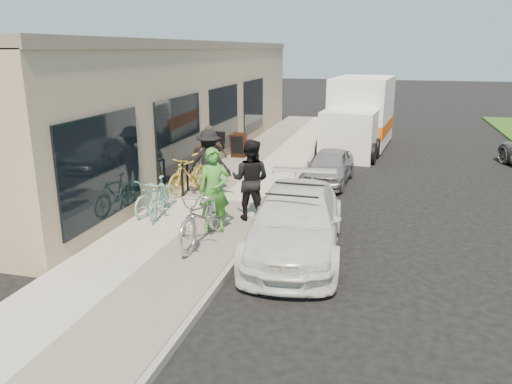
# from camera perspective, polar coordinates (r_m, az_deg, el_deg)

# --- Properties ---
(ground) EXTENTS (120.00, 120.00, 0.00)m
(ground) POSITION_cam_1_polar(r_m,az_deg,el_deg) (10.03, 0.95, -7.36)
(ground) COLOR black
(ground) RESTS_ON ground
(sidewalk) EXTENTS (3.00, 34.00, 0.15)m
(sidewalk) POSITION_cam_1_polar(r_m,az_deg,el_deg) (13.25, -4.30, -1.14)
(sidewalk) COLOR #B2ADA0
(sidewalk) RESTS_ON ground
(curb) EXTENTS (0.12, 34.00, 0.13)m
(curb) POSITION_cam_1_polar(r_m,az_deg,el_deg) (12.84, 2.25, -1.72)
(curb) COLOR gray
(curb) RESTS_ON ground
(storefront) EXTENTS (3.60, 20.00, 4.22)m
(storefront) POSITION_cam_1_polar(r_m,az_deg,el_deg) (18.58, -8.92, 10.15)
(storefront) COLOR tan
(storefront) RESTS_ON ground
(bike_rack) EXTENTS (0.14, 0.63, 0.89)m
(bike_rack) POSITION_cam_1_polar(r_m,az_deg,el_deg) (13.71, -8.15, 1.98)
(bike_rack) COLOR black
(bike_rack) RESTS_ON sidewalk
(sandwich_board) EXTENTS (0.55, 0.56, 0.87)m
(sandwich_board) POSITION_cam_1_polar(r_m,az_deg,el_deg) (18.20, -2.05, 5.35)
(sandwich_board) COLOR black
(sandwich_board) RESTS_ON sidewalk
(sedan_white) EXTENTS (2.22, 4.61, 1.34)m
(sedan_white) POSITION_cam_1_polar(r_m,az_deg,el_deg) (10.07, 4.55, -3.34)
(sedan_white) COLOR white
(sedan_white) RESTS_ON ground
(sedan_silver) EXTENTS (1.43, 3.14, 1.05)m
(sedan_silver) POSITION_cam_1_polar(r_m,az_deg,el_deg) (15.40, 8.41, 2.91)
(sedan_silver) COLOR gray
(sedan_silver) RESTS_ON ground
(moving_truck) EXTENTS (2.72, 5.99, 2.86)m
(moving_truck) POSITION_cam_1_polar(r_m,az_deg,el_deg) (20.98, 11.74, 8.32)
(moving_truck) COLOR white
(moving_truck) RESTS_ON ground
(tandem_bike) EXTENTS (0.83, 2.26, 1.18)m
(tandem_bike) POSITION_cam_1_polar(r_m,az_deg,el_deg) (10.20, -6.07, -2.58)
(tandem_bike) COLOR silver
(tandem_bike) RESTS_ON sidewalk
(woman_rider) EXTENTS (0.79, 0.67, 1.83)m
(woman_rider) POSITION_cam_1_polar(r_m,az_deg,el_deg) (10.73, -4.82, 0.22)
(woman_rider) COLOR #3D8C2E
(woman_rider) RESTS_ON sidewalk
(man_standing) EXTENTS (0.94, 0.75, 1.88)m
(man_standing) POSITION_cam_1_polar(r_m,az_deg,el_deg) (11.44, -0.63, 1.40)
(man_standing) COLOR black
(man_standing) RESTS_ON sidewalk
(cruiser_bike_a) EXTENTS (0.68, 1.60, 0.93)m
(cruiser_bike_a) POSITION_cam_1_polar(r_m,az_deg,el_deg) (11.92, -11.02, -0.65)
(cruiser_bike_a) COLOR #7DBAAC
(cruiser_bike_a) RESTS_ON sidewalk
(cruiser_bike_b) EXTENTS (0.83, 1.70, 0.85)m
(cruiser_bike_b) POSITION_cam_1_polar(r_m,az_deg,el_deg) (12.30, -11.37, -0.35)
(cruiser_bike_b) COLOR #7DBAAC
(cruiser_bike_b) RESTS_ON sidewalk
(cruiser_bike_c) EXTENTS (0.99, 1.85, 1.07)m
(cruiser_bike_c) POSITION_cam_1_polar(r_m,az_deg,el_deg) (13.72, -7.60, 2.01)
(cruiser_bike_c) COLOR gold
(cruiser_bike_c) RESTS_ON sidewalk
(bystander_a) EXTENTS (1.20, 0.73, 1.80)m
(bystander_a) POSITION_cam_1_polar(r_m,az_deg,el_deg) (13.33, -5.37, 3.29)
(bystander_a) COLOR black
(bystander_a) RESTS_ON sidewalk
(bystander_b) EXTENTS (1.11, 1.00, 1.82)m
(bystander_b) POSITION_cam_1_polar(r_m,az_deg,el_deg) (14.03, -5.44, 3.96)
(bystander_b) COLOR brown
(bystander_b) RESTS_ON sidewalk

